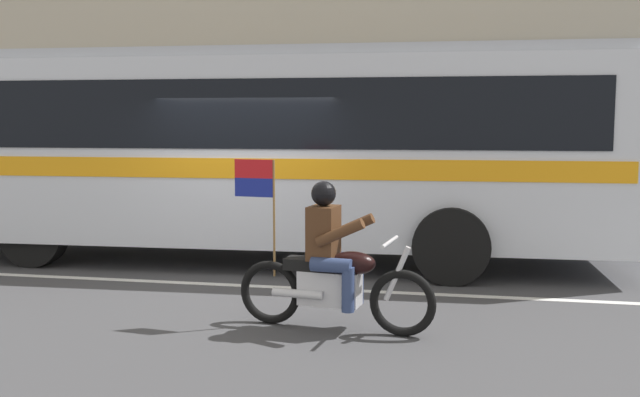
% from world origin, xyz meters
% --- Properties ---
extents(ground_plane, '(60.00, 60.00, 0.00)m').
position_xyz_m(ground_plane, '(0.00, 0.00, 0.00)').
color(ground_plane, '#3D3D3F').
extents(sidewalk_curb, '(28.00, 3.80, 0.15)m').
position_xyz_m(sidewalk_curb, '(0.00, 5.10, 0.07)').
color(sidewalk_curb, '#B7B2A8').
rests_on(sidewalk_curb, ground_plane).
extents(lane_center_stripe, '(26.60, 0.14, 0.01)m').
position_xyz_m(lane_center_stripe, '(0.00, -0.60, 0.00)').
color(lane_center_stripe, silver).
rests_on(lane_center_stripe, ground_plane).
extents(office_building_facade, '(28.00, 0.89, 9.14)m').
position_xyz_m(office_building_facade, '(0.00, 7.39, 4.58)').
color(office_building_facade, '#B2A893').
rests_on(office_building_facade, ground_plane).
extents(transit_bus, '(10.66, 2.98, 3.22)m').
position_xyz_m(transit_bus, '(-0.07, 1.19, 1.88)').
color(transit_bus, silver).
rests_on(transit_bus, ground_plane).
extents(motorcycle_with_rider, '(2.18, 0.67, 1.78)m').
position_xyz_m(motorcycle_with_rider, '(1.64, -2.34, 0.67)').
color(motorcycle_with_rider, black).
rests_on(motorcycle_with_rider, ground_plane).
extents(fire_hydrant, '(0.22, 0.30, 0.75)m').
position_xyz_m(fire_hydrant, '(-4.71, 4.31, 0.52)').
color(fire_hydrant, gold).
rests_on(fire_hydrant, sidewalk_curb).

